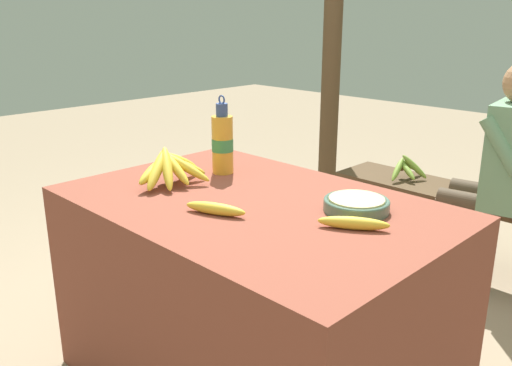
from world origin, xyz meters
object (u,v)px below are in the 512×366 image
at_px(banana_bunch_ripe, 170,167).
at_px(loose_banana_front, 215,209).
at_px(wooden_bench, 469,209).
at_px(banana_bunch_green, 407,168).
at_px(water_bottle, 222,143).
at_px(seated_vendor, 503,161).
at_px(support_post_near, 333,27).
at_px(serving_bowl, 356,204).
at_px(loose_banana_side, 353,223).

height_order(banana_bunch_ripe, loose_banana_front, banana_bunch_ripe).
height_order(wooden_bench, banana_bunch_green, banana_bunch_green).
xyz_separation_m(water_bottle, seated_vendor, (0.58, 1.16, -0.18)).
relative_size(wooden_bench, seated_vendor, 1.28).
bearing_deg(banana_bunch_ripe, support_post_near, 110.49).
bearing_deg(seated_vendor, support_post_near, -24.22).
xyz_separation_m(serving_bowl, loose_banana_front, (-0.28, -0.32, -0.00)).
height_order(loose_banana_front, wooden_bench, loose_banana_front).
distance_m(banana_bunch_ripe, water_bottle, 0.23).
bearing_deg(banana_bunch_green, water_bottle, -94.22).
height_order(serving_bowl, loose_banana_side, serving_bowl).
bearing_deg(loose_banana_side, wooden_bench, 99.70).
relative_size(banana_bunch_ripe, water_bottle, 1.03).
bearing_deg(loose_banana_side, banana_bunch_green, 113.58).
relative_size(serving_bowl, wooden_bench, 0.14).
height_order(water_bottle, wooden_bench, water_bottle).
height_order(seated_vendor, support_post_near, support_post_near).
distance_m(serving_bowl, seated_vendor, 1.16).
height_order(serving_bowl, loose_banana_front, serving_bowl).
xyz_separation_m(loose_banana_front, banana_bunch_green, (-0.22, 1.51, -0.22)).
bearing_deg(loose_banana_front, banana_bunch_ripe, 165.99).
relative_size(water_bottle, loose_banana_front, 1.50).
height_order(loose_banana_front, loose_banana_side, same).
height_order(wooden_bench, seated_vendor, seated_vendor).
relative_size(seated_vendor, support_post_near, 0.46).
xyz_separation_m(banana_bunch_green, support_post_near, (-0.75, 0.31, 0.69)).
bearing_deg(wooden_bench, loose_banana_side, -80.30).
bearing_deg(loose_banana_front, water_bottle, 135.36).
height_order(loose_banana_front, banana_bunch_green, loose_banana_front).
bearing_deg(banana_bunch_green, banana_bunch_ripe, -94.17).
height_order(loose_banana_side, support_post_near, support_post_near).
xyz_separation_m(serving_bowl, support_post_near, (-1.25, 1.50, 0.46)).
xyz_separation_m(loose_banana_side, wooden_bench, (-0.23, 1.32, -0.36)).
bearing_deg(seated_vendor, banana_bunch_green, -13.34).
distance_m(banana_bunch_ripe, banana_bunch_green, 1.46).
height_order(serving_bowl, water_bottle, water_bottle).
bearing_deg(loose_banana_side, serving_bowl, 121.82).
height_order(water_bottle, loose_banana_front, water_bottle).
distance_m(banana_bunch_green, support_post_near, 1.06).
height_order(wooden_bench, support_post_near, support_post_near).
bearing_deg(seated_vendor, loose_banana_front, 71.14).
bearing_deg(loose_banana_side, support_post_near, 129.25).
height_order(banana_bunch_ripe, support_post_near, support_post_near).
xyz_separation_m(loose_banana_side, seated_vendor, (-0.09, 1.28, -0.09)).
bearing_deg(loose_banana_side, banana_bunch_ripe, -170.81).
distance_m(wooden_bench, banana_bunch_green, 0.38).
xyz_separation_m(banana_bunch_ripe, banana_bunch_green, (0.10, 1.43, -0.27)).
height_order(water_bottle, loose_banana_side, water_bottle).
distance_m(serving_bowl, loose_banana_front, 0.42).
distance_m(loose_banana_side, banana_bunch_green, 1.46).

